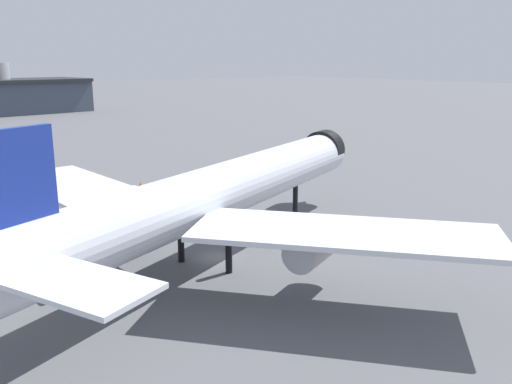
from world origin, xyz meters
TOP-DOWN VIEW (x-y plane):
  - ground at (0.00, 0.00)m, footprint 900.00×900.00m
  - airliner_near_gate at (-0.39, -0.65)m, footprint 61.44×54.95m
  - traffic_cone_near_nose at (9.88, 35.43)m, footprint 0.58×0.58m

SIDE VIEW (x-z plane):
  - ground at x=0.00m, z-range 0.00..0.00m
  - traffic_cone_near_nose at x=9.88m, z-range 0.00..0.73m
  - airliner_near_gate at x=-0.39m, z-range -0.98..15.45m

